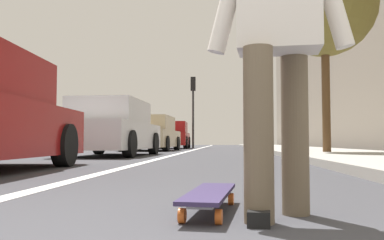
{
  "coord_description": "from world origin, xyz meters",
  "views": [
    {
      "loc": [
        -0.65,
        -0.29,
        0.37
      ],
      "look_at": [
        12.51,
        0.78,
        1.08
      ],
      "focal_mm": 38.55,
      "sensor_mm": 36.0,
      "label": 1
    }
  ],
  "objects": [
    {
      "name": "parked_car_far",
      "position": [
        16.74,
        2.89,
        0.7
      ],
      "size": [
        4.36,
        2.15,
        1.46
      ],
      "color": "tan",
      "rests_on": "ground"
    },
    {
      "name": "skateboard",
      "position": [
        1.54,
        -0.21,
        0.09
      ],
      "size": [
        0.86,
        0.29,
        0.11
      ],
      "color": "orange",
      "rests_on": "ground"
    },
    {
      "name": "lane_stripe_white",
      "position": [
        20.0,
        1.17,
        0.0
      ],
      "size": [
        52.0,
        0.16,
        0.01
      ],
      "primitive_type": "cube",
      "color": "silver",
      "rests_on": "ground"
    },
    {
      "name": "ground_plane",
      "position": [
        10.0,
        0.0,
        0.0
      ],
      "size": [
        80.0,
        80.0,
        0.0
      ],
      "primitive_type": "plane",
      "color": "#38383D"
    },
    {
      "name": "street_tree_mid",
      "position": [
        10.16,
        -2.88,
        3.92
      ],
      "size": [
        2.67,
        2.67,
        5.27
      ],
      "color": "brown",
      "rests_on": "ground"
    },
    {
      "name": "parked_car_mid",
      "position": [
        10.24,
        2.76,
        0.72
      ],
      "size": [
        4.46,
        2.03,
        1.49
      ],
      "color": "silver",
      "rests_on": "ground"
    },
    {
      "name": "building_facade",
      "position": [
        22.0,
        -6.13,
        5.26
      ],
      "size": [
        40.0,
        1.2,
        10.53
      ],
      "primitive_type": "cube",
      "color": "gray",
      "rests_on": "ground"
    },
    {
      "name": "skater_person",
      "position": [
        1.39,
        -0.55,
        0.94
      ],
      "size": [
        0.44,
        0.72,
        1.64
      ],
      "color": "brown",
      "rests_on": "ground"
    },
    {
      "name": "parked_car_end",
      "position": [
        22.55,
        2.73,
        0.73
      ],
      "size": [
        4.33,
        2.03,
        1.5
      ],
      "color": "maroon",
      "rests_on": "ground"
    },
    {
      "name": "traffic_light",
      "position": [
        23.09,
        1.57,
        2.87
      ],
      "size": [
        0.33,
        0.28,
        4.15
      ],
      "color": "#2D2D2D",
      "rests_on": "ground"
    },
    {
      "name": "sidewalk_curb",
      "position": [
        18.0,
        -3.28,
        0.06
      ],
      "size": [
        52.0,
        3.2,
        0.12
      ],
      "primitive_type": "cube",
      "color": "#9E9B93",
      "rests_on": "ground"
    }
  ]
}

